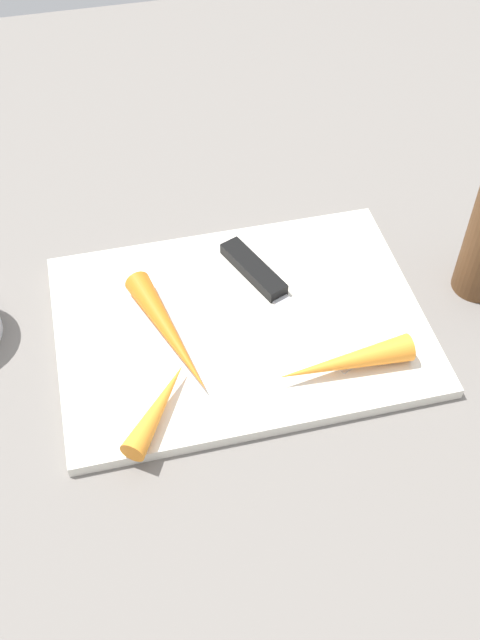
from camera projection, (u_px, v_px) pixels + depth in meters
The scene contains 6 objects.
ground_plane at pixel (240, 328), 0.75m from camera, with size 1.40×1.40×0.00m, color slate.
cutting_board at pixel (240, 324), 0.75m from camera, with size 0.36×0.26×0.01m, color silver.
knife at pixel (261, 277), 0.77m from camera, with size 0.09×0.19×0.01m.
carrot_longest at pixel (169, 332), 0.71m from camera, with size 0.03×0.03×0.15m, color orange.
carrot_medium at pixel (345, 362), 0.69m from camera, with size 0.03×0.03×0.13m, color orange.
carrot_shortest at pixel (158, 407), 0.66m from camera, with size 0.02×0.02×0.10m, color orange.
Camera 1 is at (-0.11, -0.47, 0.57)m, focal length 42.20 mm.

